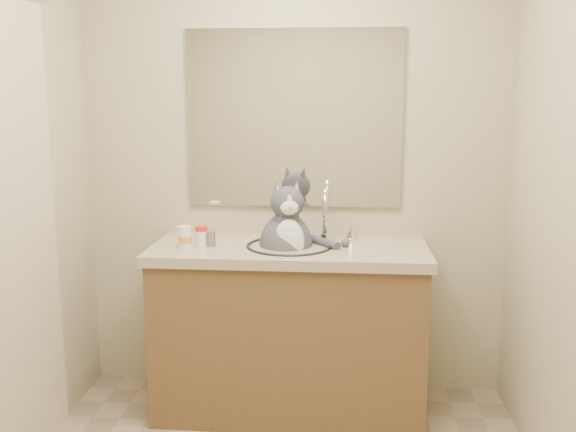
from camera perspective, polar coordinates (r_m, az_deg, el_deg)
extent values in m
cube|color=tan|center=(3.35, 0.55, 4.36)|extent=(2.20, 0.01, 2.40)
cube|color=tan|center=(0.92, -11.75, -13.07)|extent=(2.20, 0.01, 2.40)
cube|color=brown|center=(3.25, 0.13, -10.36)|extent=(1.30, 0.55, 0.80)
cube|color=tan|center=(3.13, 0.13, -3.07)|extent=(1.34, 0.59, 0.05)
torus|color=black|center=(3.10, 0.10, -2.68)|extent=(0.42, 0.42, 0.02)
ellipsoid|color=white|center=(3.12, 0.10, -4.05)|extent=(0.40, 0.40, 0.15)
cylinder|color=silver|center=(3.24, 3.36, -0.35)|extent=(0.03, 0.03, 0.18)
torus|color=silver|center=(3.16, 3.34, 1.03)|extent=(0.03, 0.16, 0.16)
cone|color=silver|center=(3.25, 5.64, -1.25)|extent=(0.06, 0.06, 0.08)
cube|color=white|center=(3.31, 0.53, 8.63)|extent=(1.10, 0.02, 0.90)
ellipsoid|color=#48484D|center=(3.14, -0.18, -2.95)|extent=(0.33, 0.35, 0.36)
ellipsoid|color=silver|center=(3.04, 0.10, -2.37)|extent=(0.16, 0.11, 0.22)
ellipsoid|color=#48484D|center=(3.05, -0.06, 1.21)|extent=(0.19, 0.18, 0.16)
ellipsoid|color=silver|center=(2.99, 0.12, 0.75)|extent=(0.09, 0.06, 0.07)
sphere|color=#D88C8C|center=(2.97, 0.20, 0.79)|extent=(0.02, 0.02, 0.02)
cone|color=#48484D|center=(3.05, -0.95, 2.58)|extent=(0.08, 0.07, 0.08)
cone|color=#48484D|center=(3.06, 0.75, 2.61)|extent=(0.08, 0.07, 0.08)
cylinder|color=#48484D|center=(3.13, 3.07, -2.31)|extent=(0.18, 0.21, 0.04)
cylinder|color=white|center=(3.13, -7.69, -1.99)|extent=(0.07, 0.07, 0.08)
cylinder|color=red|center=(3.12, -7.71, -1.11)|extent=(0.07, 0.07, 0.02)
cylinder|color=white|center=(3.10, -9.14, -2.06)|extent=(0.07, 0.07, 0.09)
cylinder|color=orange|center=(3.10, -9.14, -2.06)|extent=(0.08, 0.08, 0.03)
cylinder|color=white|center=(3.08, -9.17, -1.09)|extent=(0.08, 0.08, 0.02)
cylinder|color=slate|center=(3.12, -6.85, -2.07)|extent=(0.05, 0.05, 0.07)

